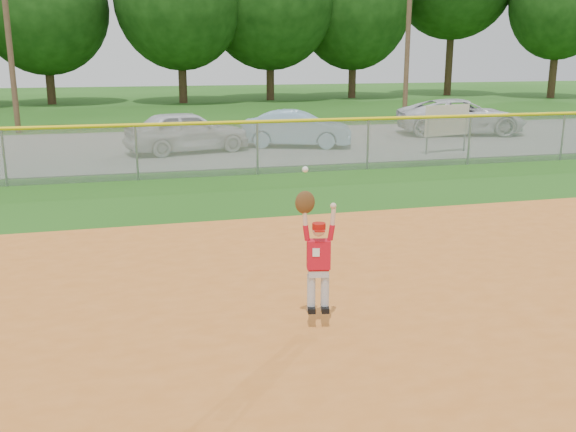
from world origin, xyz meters
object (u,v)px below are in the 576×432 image
Objects in this scene: car_blue at (297,129)px; car_white_b at (461,117)px; car_white_a at (187,131)px; ballplayer at (316,253)px; sponsor_sign at (447,122)px.

car_white_b reaches higher than car_blue.
car_white_a is 11.86m from car_white_b.
ballplayer reaches higher than car_white_a.
car_white_a is at bearing 112.98° from car_white_b.
ballplayer reaches higher than car_blue.
sponsor_sign is (4.57, -2.69, 0.42)m from car_blue.
ballplayer is (-3.94, -15.34, 0.33)m from car_blue.
ballplayer is (-8.51, -12.64, -0.09)m from sponsor_sign.
sponsor_sign is at bearing -118.08° from car_white_a.
car_white_b is at bearing -92.12° from car_white_a.
car_white_a is 2.29× the size of sponsor_sign.
car_white_a reaches higher than car_blue.
car_blue is 2.15× the size of ballplayer.
car_blue is 7.88m from car_white_b.
ballplayer is at bearing -123.93° from sponsor_sign.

